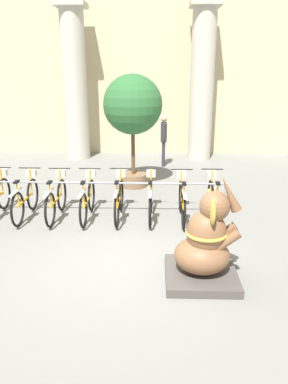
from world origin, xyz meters
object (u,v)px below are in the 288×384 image
object	(u,v)px
bicycle_6	(182,200)
elephant_statue	(205,246)
bicycle_2	(57,199)
potted_tree	(133,109)
bicycle_4	(119,199)
bicycle_7	(214,200)
bicycle_1	(26,198)
bicycle_3	(88,199)
person_pedestrian	(164,136)
bicycle_5	(150,199)

from	to	relation	value
bicycle_6	elephant_statue	bearing A→B (deg)	-85.62
bicycle_2	potted_tree	size ratio (longest dim) A/B	0.57
bicycle_2	potted_tree	xyz separation A→B (m)	(1.51, 2.36, 1.68)
bicycle_4	bicycle_7	distance (m)	2.02
bicycle_1	bicycle_7	distance (m)	4.05
bicycle_3	bicycle_7	bearing A→B (deg)	0.90
bicycle_1	elephant_statue	size ratio (longest dim) A/B	1.02
bicycle_1	bicycle_2	world-z (taller)	same
person_pedestrian	bicycle_3	bearing A→B (deg)	-109.98
bicycle_4	person_pedestrian	world-z (taller)	person_pedestrian
bicycle_6	bicycle_7	bearing A→B (deg)	3.69
bicycle_7	person_pedestrian	bearing A→B (deg)	102.16
bicycle_5	potted_tree	world-z (taller)	potted_tree
bicycle_3	person_pedestrian	size ratio (longest dim) A/B	1.01
bicycle_1	bicycle_5	bearing A→B (deg)	0.86
bicycle_1	bicycle_4	xyz separation A→B (m)	(2.02, 0.02, 0.00)
bicycle_3	potted_tree	size ratio (longest dim) A/B	0.57
elephant_statue	person_pedestrian	size ratio (longest dim) A/B	0.99
bicycle_6	bicycle_7	xyz separation A→B (m)	(0.67, 0.04, 0.00)
bicycle_2	bicycle_6	xyz separation A→B (m)	(2.70, 0.01, 0.00)
bicycle_6	person_pedestrian	world-z (taller)	person_pedestrian
bicycle_7	bicycle_3	bearing A→B (deg)	-179.10
bicycle_2	bicycle_6	bearing A→B (deg)	0.11
bicycle_1	bicycle_6	world-z (taller)	same
bicycle_3	potted_tree	distance (m)	3.01
bicycle_5	bicycle_4	bearing A→B (deg)	-178.37
bicycle_2	bicycle_1	bearing A→B (deg)	178.50
bicycle_4	elephant_statue	bearing A→B (deg)	-58.19
bicycle_3	elephant_statue	bearing A→B (deg)	-47.88
potted_tree	bicycle_2	bearing A→B (deg)	-122.61
bicycle_2	potted_tree	bearing A→B (deg)	57.39
bicycle_1	bicycle_2	xyz separation A→B (m)	(0.67, -0.02, 0.00)
bicycle_6	elephant_statue	world-z (taller)	elephant_statue
bicycle_2	bicycle_3	xyz separation A→B (m)	(0.67, 0.01, 0.00)
bicycle_3	person_pedestrian	bearing A→B (deg)	70.02
person_pedestrian	potted_tree	world-z (taller)	potted_tree
bicycle_1	bicycle_6	bearing A→B (deg)	-0.21
bicycle_7	person_pedestrian	xyz separation A→B (m)	(-1.00, 4.63, 0.59)
person_pedestrian	elephant_statue	bearing A→B (deg)	-85.89
bicycle_4	bicycle_6	world-z (taller)	same
bicycle_1	bicycle_5	xyz separation A→B (m)	(2.70, 0.04, 0.00)
bicycle_1	bicycle_2	bearing A→B (deg)	-1.50
bicycle_4	bicycle_7	xyz separation A→B (m)	(2.02, 0.01, 0.00)
bicycle_4	person_pedestrian	size ratio (longest dim) A/B	1.01
bicycle_2	bicycle_5	xyz separation A→B (m)	(2.02, 0.06, 0.00)
bicycle_4	potted_tree	world-z (taller)	potted_tree
bicycle_5	person_pedestrian	size ratio (longest dim) A/B	1.01
bicycle_2	elephant_statue	distance (m)	3.78
bicycle_7	bicycle_6	bearing A→B (deg)	-176.31
bicycle_2	bicycle_5	size ratio (longest dim) A/B	1.00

